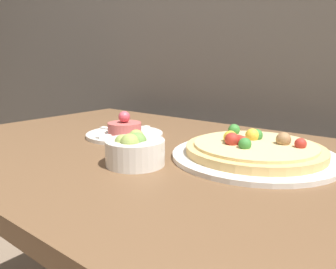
{
  "coord_description": "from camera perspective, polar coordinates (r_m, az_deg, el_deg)",
  "views": [
    {
      "loc": [
        0.44,
        -0.18,
        0.93
      ],
      "look_at": [
        -0.02,
        0.4,
        0.76
      ],
      "focal_mm": 35.0,
      "sensor_mm": 36.0,
      "label": 1
    }
  ],
  "objects": [
    {
      "name": "pizza_plate",
      "position": [
        0.73,
        14.77,
        -2.73
      ],
      "size": [
        0.35,
        0.35,
        0.06
      ],
      "color": "silver",
      "rests_on": "dining_table"
    },
    {
      "name": "dining_table",
      "position": [
        0.78,
        0.72,
        -10.01
      ],
      "size": [
        1.32,
        0.78,
        0.72
      ],
      "color": "brown",
      "rests_on": "ground_plane"
    },
    {
      "name": "tartare_plate",
      "position": [
        0.92,
        -7.55,
        0.53
      ],
      "size": [
        0.21,
        0.21,
        0.07
      ],
      "color": "silver",
      "rests_on": "dining_table"
    },
    {
      "name": "small_bowl",
      "position": [
        0.66,
        -5.85,
        -2.64
      ],
      "size": [
        0.12,
        0.12,
        0.07
      ],
      "color": "silver",
      "rests_on": "dining_table"
    }
  ]
}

